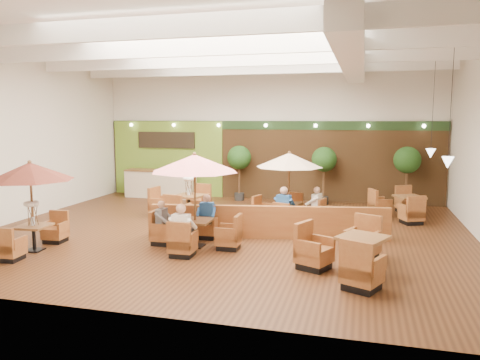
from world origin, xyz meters
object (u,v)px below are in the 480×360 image
(table_4, at_px, (348,254))
(diner_2, at_px, (163,217))
(service_counter, at_px, (160,184))
(topiary_0, at_px, (239,160))
(table_5, at_px, (400,207))
(topiary_2, at_px, (407,162))
(table_1, at_px, (195,182))
(diner_4, at_px, (315,201))
(table_2, at_px, (289,174))
(table_3, at_px, (182,204))
(diner_0, at_px, (182,225))
(diner_1, at_px, (207,212))
(topiary_1, at_px, (324,162))
(table_0, at_px, (31,183))
(booth_divider, at_px, (269,222))
(diner_3, at_px, (284,204))

(table_4, height_order, diner_2, diner_2)
(service_counter, distance_m, topiary_0, 3.57)
(table_5, relative_size, topiary_2, 1.18)
(table_1, distance_m, diner_4, 4.47)
(table_1, height_order, topiary_2, table_1)
(table_2, bearing_deg, table_3, -161.79)
(table_3, bearing_deg, diner_0, -59.02)
(topiary_0, bearing_deg, diner_0, -85.06)
(diner_1, height_order, diner_4, diner_1)
(service_counter, relative_size, diner_1, 3.87)
(table_2, distance_m, topiary_1, 3.72)
(topiary_2, distance_m, diner_2, 9.72)
(table_0, relative_size, table_4, 0.78)
(table_0, bearing_deg, topiary_0, 65.08)
(topiary_0, height_order, topiary_1, topiary_1)
(booth_divider, distance_m, topiary_2, 7.09)
(table_2, relative_size, diner_2, 3.28)
(table_0, xyz_separation_m, diner_0, (3.82, 0.51, -0.97))
(table_4, relative_size, diner_4, 3.94)
(table_4, xyz_separation_m, diner_2, (-4.83, 1.03, 0.34))
(table_5, bearing_deg, topiary_2, 55.81)
(topiary_2, bearing_deg, diner_2, -133.53)
(table_1, relative_size, table_4, 0.83)
(table_0, bearing_deg, service_counter, 87.29)
(table_0, height_order, table_1, table_1)
(table_0, relative_size, diner_1, 2.99)
(table_2, xyz_separation_m, diner_2, (-2.83, -3.38, -0.87))
(service_counter, height_order, table_5, service_counter)
(diner_1, distance_m, diner_3, 2.52)
(booth_divider, relative_size, table_1, 2.68)
(topiary_0, bearing_deg, diner_1, -83.61)
(diner_1, distance_m, diner_2, 1.28)
(table_5, bearing_deg, service_counter, 145.92)
(table_2, bearing_deg, diner_3, -74.11)
(table_0, relative_size, diner_0, 2.71)
(table_1, relative_size, diner_2, 3.45)
(table_1, height_order, table_5, table_1)
(service_counter, xyz_separation_m, topiary_1, (6.79, 0.20, 1.09))
(table_0, height_order, diner_3, table_0)
(table_1, bearing_deg, diner_4, 49.33)
(table_4, distance_m, diner_2, 4.95)
(booth_divider, xyz_separation_m, diner_4, (1.06, 2.04, 0.28))
(service_counter, bearing_deg, topiary_1, 1.69)
(table_0, height_order, topiary_1, table_0)
(table_4, relative_size, diner_1, 3.84)
(table_4, bearing_deg, topiary_1, 123.23)
(booth_divider, xyz_separation_m, table_3, (-3.39, 1.90, -0.00))
(table_3, bearing_deg, table_1, -53.64)
(service_counter, bearing_deg, table_1, -59.08)
(table_1, height_order, table_3, table_1)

